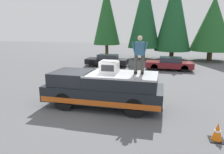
{
  "coord_description": "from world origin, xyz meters",
  "views": [
    {
      "loc": [
        -8.6,
        -3.37,
        3.63
      ],
      "look_at": [
        0.9,
        -1.02,
        1.35
      ],
      "focal_mm": 33.29,
      "sensor_mm": 36.0,
      "label": 1
    }
  ],
  "objects_px": {
    "person_on_truck_bed": "(139,54)",
    "parked_car_black": "(107,60)",
    "traffic_cone": "(217,132)",
    "parked_car_maroon": "(169,64)",
    "pickup_truck": "(103,89)",
    "compressor_unit": "(109,67)"
  },
  "relations": [
    {
      "from": "person_on_truck_bed",
      "to": "parked_car_black",
      "type": "distance_m",
      "value": 11.46
    },
    {
      "from": "traffic_cone",
      "to": "parked_car_black",
      "type": "bearing_deg",
      "value": 29.63
    },
    {
      "from": "person_on_truck_bed",
      "to": "parked_car_black",
      "type": "xyz_separation_m",
      "value": [
        10.42,
        4.33,
        -1.97
      ]
    },
    {
      "from": "parked_car_black",
      "to": "person_on_truck_bed",
      "type": "bearing_deg",
      "value": -157.43
    },
    {
      "from": "person_on_truck_bed",
      "to": "parked_car_maroon",
      "type": "distance_m",
      "value": 10.21
    },
    {
      "from": "pickup_truck",
      "to": "traffic_cone",
      "type": "distance_m",
      "value": 5.02
    },
    {
      "from": "compressor_unit",
      "to": "parked_car_black",
      "type": "relative_size",
      "value": 0.2
    },
    {
      "from": "compressor_unit",
      "to": "person_on_truck_bed",
      "type": "height_order",
      "value": "person_on_truck_bed"
    },
    {
      "from": "pickup_truck",
      "to": "parked_car_maroon",
      "type": "distance_m",
      "value": 10.61
    },
    {
      "from": "pickup_truck",
      "to": "traffic_cone",
      "type": "bearing_deg",
      "value": -114.78
    },
    {
      "from": "compressor_unit",
      "to": "parked_car_black",
      "type": "height_order",
      "value": "compressor_unit"
    },
    {
      "from": "person_on_truck_bed",
      "to": "parked_car_black",
      "type": "bearing_deg",
      "value": 22.57
    },
    {
      "from": "compressor_unit",
      "to": "person_on_truck_bed",
      "type": "distance_m",
      "value": 1.5
    },
    {
      "from": "pickup_truck",
      "to": "parked_car_black",
      "type": "height_order",
      "value": "pickup_truck"
    },
    {
      "from": "compressor_unit",
      "to": "parked_car_maroon",
      "type": "xyz_separation_m",
      "value": [
        9.97,
        -2.98,
        -1.35
      ]
    },
    {
      "from": "pickup_truck",
      "to": "compressor_unit",
      "type": "distance_m",
      "value": 1.09
    },
    {
      "from": "compressor_unit",
      "to": "person_on_truck_bed",
      "type": "relative_size",
      "value": 0.5
    },
    {
      "from": "parked_car_maroon",
      "to": "parked_car_black",
      "type": "xyz_separation_m",
      "value": [
        0.54,
        5.95,
        0.0
      ]
    },
    {
      "from": "compressor_unit",
      "to": "traffic_cone",
      "type": "height_order",
      "value": "compressor_unit"
    },
    {
      "from": "compressor_unit",
      "to": "traffic_cone",
      "type": "distance_m",
      "value": 5.08
    },
    {
      "from": "person_on_truck_bed",
      "to": "parked_car_maroon",
      "type": "height_order",
      "value": "person_on_truck_bed"
    },
    {
      "from": "parked_car_black",
      "to": "traffic_cone",
      "type": "bearing_deg",
      "value": -150.37
    }
  ]
}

